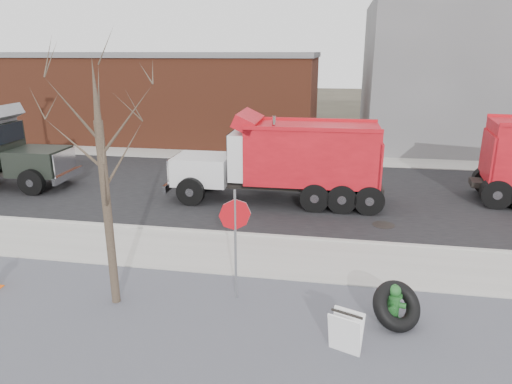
% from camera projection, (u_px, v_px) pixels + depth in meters
% --- Properties ---
extents(ground, '(120.00, 120.00, 0.00)m').
position_uv_depth(ground, '(276.00, 262.00, 11.94)').
color(ground, '#383328').
rests_on(ground, ground).
extents(gravel_verge, '(60.00, 5.00, 0.03)m').
position_uv_depth(gravel_verge, '(252.00, 342.00, 8.64)').
color(gravel_verge, slate).
rests_on(gravel_verge, ground).
extents(sidewalk, '(60.00, 2.50, 0.06)m').
position_uv_depth(sidewalk, '(278.00, 257.00, 12.17)').
color(sidewalk, '#9E9B93').
rests_on(sidewalk, ground).
extents(curb, '(60.00, 0.15, 0.11)m').
position_uv_depth(curb, '(283.00, 237.00, 13.38)').
color(curb, '#9E9B93').
rests_on(curb, ground).
extents(road, '(60.00, 9.40, 0.02)m').
position_uv_depth(road, '(297.00, 192.00, 17.86)').
color(road, black).
rests_on(road, ground).
extents(far_sidewalk, '(60.00, 2.00, 0.06)m').
position_uv_depth(far_sidewalk, '(307.00, 159.00, 23.22)').
color(far_sidewalk, '#9E9B93').
rests_on(far_sidewalk, ground).
extents(building_grey, '(12.00, 10.00, 8.00)m').
position_uv_depth(building_grey, '(474.00, 75.00, 26.20)').
color(building_grey, slate).
rests_on(building_grey, ground).
extents(building_brick, '(20.20, 8.20, 5.30)m').
position_uv_depth(building_brick, '(156.00, 95.00, 28.81)').
color(building_brick, brown).
rests_on(building_brick, ground).
extents(bare_tree, '(3.20, 3.20, 5.20)m').
position_uv_depth(bare_tree, '(102.00, 156.00, 9.05)').
color(bare_tree, '#382D23').
rests_on(bare_tree, ground).
extents(fire_hydrant, '(0.50, 0.49, 0.88)m').
position_uv_depth(fire_hydrant, '(393.00, 306.00, 9.13)').
color(fire_hydrant, '#296D31').
rests_on(fire_hydrant, ground).
extents(truck_tire, '(1.32, 1.26, 0.98)m').
position_uv_depth(truck_tire, '(397.00, 306.00, 9.04)').
color(truck_tire, black).
rests_on(truck_tire, ground).
extents(stop_sign, '(0.64, 0.31, 2.54)m').
position_uv_depth(stop_sign, '(235.00, 226.00, 9.67)').
color(stop_sign, gray).
rests_on(stop_sign, ground).
extents(sandwich_board, '(0.68, 0.55, 0.81)m').
position_uv_depth(sandwich_board, '(346.00, 333.00, 8.21)').
color(sandwich_board, white).
rests_on(sandwich_board, ground).
extents(dump_truck_red_b, '(7.65, 2.29, 3.23)m').
position_uv_depth(dump_truck_red_b, '(286.00, 158.00, 16.26)').
color(dump_truck_red_b, black).
rests_on(dump_truck_red_b, ground).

